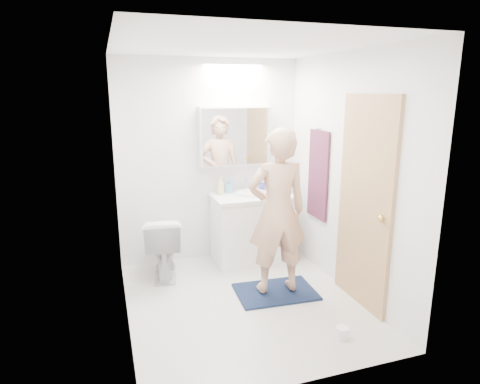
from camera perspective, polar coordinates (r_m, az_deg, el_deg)
name	(u,v)px	position (r m, az deg, el deg)	size (l,w,h in m)	color
floor	(243,301)	(4.23, 0.44, -14.80)	(2.50, 2.50, 0.00)	silver
ceiling	(244,45)	(3.73, 0.51, 19.58)	(2.50, 2.50, 0.00)	white
wall_back	(210,161)	(4.98, -4.18, 4.23)	(2.50, 2.50, 0.00)	white
wall_front	(306,223)	(2.69, 9.11, -4.18)	(2.50, 2.50, 0.00)	white
wall_left	(119,192)	(3.61, -16.29, 0.05)	(2.50, 2.50, 0.00)	white
wall_right	(347,175)	(4.28, 14.57, 2.25)	(2.50, 2.50, 0.00)	white
vanity_cabinet	(252,229)	(5.04, 1.62, -5.13)	(0.90, 0.55, 0.78)	white
countertop	(252,196)	(4.92, 1.65, -0.61)	(0.95, 0.58, 0.04)	silver
sink_basin	(251,193)	(4.94, 1.54, -0.14)	(0.36, 0.36, 0.03)	white
faucet	(246,184)	(5.10, 0.82, 1.06)	(0.02, 0.02, 0.16)	#B4B5B9
medicine_cabinet	(235,136)	(4.95, -0.63, 7.71)	(0.88, 0.14, 0.70)	white
mirror_panel	(237,137)	(4.88, -0.35, 7.62)	(0.84, 0.01, 0.66)	silver
toilet	(164,245)	(4.71, -10.50, -7.26)	(0.39, 0.69, 0.70)	white
bath_rug	(275,292)	(4.39, 4.92, -13.54)	(0.80, 0.55, 0.02)	#121E3A
person	(277,212)	(4.07, 5.16, -2.73)	(0.60, 0.39, 1.65)	tan
door	(365,203)	(4.03, 16.83, -1.52)	(0.04, 0.80, 2.00)	tan
door_knob	(381,218)	(3.79, 18.86, -3.42)	(0.06, 0.06, 0.06)	gold
towel	(318,175)	(4.75, 10.70, 2.33)	(0.02, 0.42, 1.00)	#13233E
towel_hook	(319,129)	(4.67, 10.85, 8.59)	(0.02, 0.02, 0.07)	silver
soap_bottle_a	(221,186)	(4.93, -2.70, 0.88)	(0.08, 0.08, 0.21)	beige
soap_bottle_b	(230,186)	(4.99, -1.44, 0.88)	(0.08, 0.08, 0.18)	#6299D3
toothbrush_cup	(262,187)	(5.12, 3.07, 0.68)	(0.10, 0.10, 0.09)	#4044C2
toilet_paper_roll	(342,333)	(3.76, 13.88, -18.33)	(0.11, 0.11, 0.10)	white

